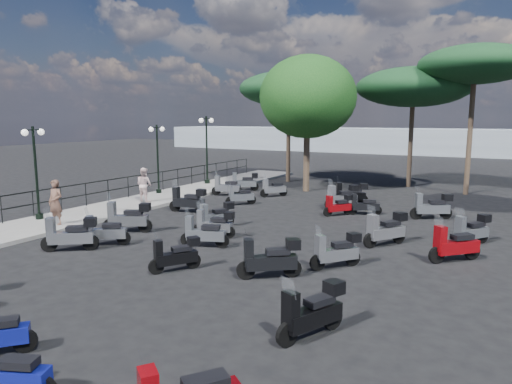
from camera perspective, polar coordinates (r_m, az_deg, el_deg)
The scene contains 37 objects.
ground at distance 17.24m, azimuth -5.03°, elevation -5.03°, with size 120.00×120.00×0.00m, color black.
sidewalk at distance 23.50m, azimuth -14.17°, elevation -1.27°, with size 3.00×30.00×0.15m, color slate.
railing at distance 24.13m, azimuth -16.84°, elevation 0.86°, with size 0.04×26.04×1.10m.
lamp_post_0 at distance 20.41m, azimuth -25.84°, elevation 2.85°, with size 0.43×1.09×3.77m.
lamp_post_1 at distance 25.58m, azimuth -12.20°, elevation 4.62°, with size 0.30×1.10×3.74m.
lamp_post_2 at distance 28.94m, azimuth -6.18°, elevation 5.82°, with size 0.40×1.24×4.22m.
woman at distance 19.22m, azimuth -23.77°, elevation -1.18°, with size 0.64×0.42×1.75m, color brown.
pedestrian_far at distance 23.18m, azimuth -13.81°, elevation 0.90°, with size 0.82×0.64×1.69m, color beige.
scooter_1 at distance 16.15m, azimuth -18.43°, elevation -4.80°, with size 1.41×1.02×1.30m.
scooter_2 at distance 17.70m, azimuth -15.71°, elevation -3.13°, with size 1.70×1.04×1.47m.
scooter_3 at distance 20.82m, azimuth -8.48°, elevation -1.08°, with size 1.83×0.66×1.46m.
scooter_4 at distance 25.16m, azimuth -3.72°, elevation 0.62°, with size 1.73×0.75×1.41m.
scooter_5 at distance 26.85m, azimuth -1.48°, elevation 1.25°, with size 1.57×1.07×1.39m.
scooter_7 at distance 15.82m, azimuth -22.19°, elevation -4.98°, with size 1.52×1.22×1.42m.
scooter_8 at distance 15.21m, azimuth -6.59°, elevation -5.21°, with size 1.59×0.78×1.32m.
scooter_9 at distance 17.75m, azimuth -5.01°, elevation -3.01°, with size 0.92×1.48×1.28m.
scooter_10 at distance 22.50m, azimuth -2.00°, elevation -0.54°, with size 1.13×1.20×1.24m.
scooter_11 at distance 24.83m, azimuth 2.17°, elevation 0.42°, with size 1.08×1.33×1.28m.
scooter_13 at distance 13.00m, azimuth -10.02°, elevation -7.81°, with size 0.95×1.34×1.20m.
scooter_14 at distance 16.42m, azimuth -5.23°, elevation -4.04°, with size 1.57×0.64×1.26m.
scooter_15 at distance 20.29m, azimuth 10.27°, elevation -1.70°, with size 1.01×1.26×1.18m.
scooter_16 at distance 22.96m, azimuth 11.75°, elevation -0.26°, with size 1.65×0.99×1.42m.
scooter_17 at distance 8.26m, azimuth -28.90°, elevation -19.37°, with size 1.45×0.77×1.22m.
scooter_18 at distance 12.23m, azimuth 1.76°, elevation -8.39°, with size 1.49×1.21×1.40m.
scooter_19 at distance 13.24m, azimuth 10.00°, elevation -7.34°, with size 1.16×1.34×1.29m.
scooter_20 at distance 15.89m, azimuth 15.90°, elevation -4.59°, with size 1.14×1.57×1.42m.
scooter_21 at distance 21.93m, azimuth 10.73°, elevation -0.64°, with size 1.28×1.52×1.45m.
scooter_22 at distance 20.70m, azimuth 13.34°, elevation -1.68°, with size 1.39×0.80×1.19m.
scooter_24 at distance 9.17m, azimuth 6.99°, elevation -14.74°, with size 0.91×1.58×1.34m.
scooter_25 at distance 14.82m, azimuth 23.51°, elevation -6.16°, with size 1.32×1.36×1.42m.
scooter_26 at distance 16.96m, azimuth 25.31°, elevation -4.39°, with size 1.11×1.44×1.33m.
scooter_27 at distance 20.62m, azimuth 21.12°, elevation -1.74°, with size 1.61×1.09×1.42m.
broadleaf_tree at distance 26.70m, azimuth 6.46°, elevation 11.70°, with size 5.55×5.55×7.80m.
pine_0 at distance 29.86m, azimuth 19.09°, elevation 12.26°, with size 6.86×6.86×7.31m.
pine_1 at distance 28.10m, azimuth 25.70°, elevation 14.12°, with size 6.00×6.00×8.15m.
pine_2 at distance 30.81m, azimuth 4.14°, elevation 12.70°, with size 6.57×6.57×7.30m.
distant_hills at distance 59.66m, azimuth 19.90°, elevation 6.00°, with size 70.00×8.00×3.00m, color gray.
Camera 1 is at (9.35, -13.86, 4.21)m, focal length 32.00 mm.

